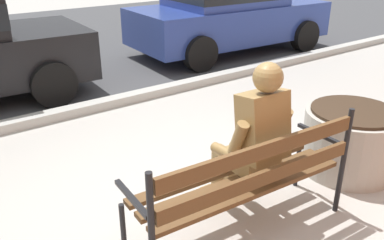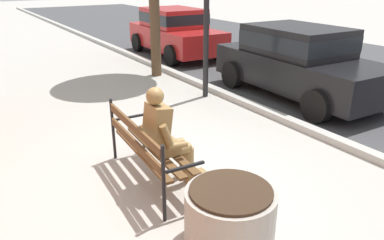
{
  "view_description": "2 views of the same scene",
  "coord_description": "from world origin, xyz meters",
  "px_view_note": "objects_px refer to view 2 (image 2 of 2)",
  "views": [
    {
      "loc": [
        -1.77,
        -2.1,
        2.14
      ],
      "look_at": [
        0.09,
        0.45,
        0.75
      ],
      "focal_mm": 38.12,
      "sensor_mm": 36.0,
      "label": 1
    },
    {
      "loc": [
        4.05,
        -2.1,
        2.62
      ],
      "look_at": [
        0.09,
        0.45,
        0.75
      ],
      "focal_mm": 34.51,
      "sensor_mm": 36.0,
      "label": 2
    }
  ],
  "objects_px": {
    "bronze_statue_seated": "(168,139)",
    "park_bench": "(146,145)",
    "concrete_planter": "(230,217)",
    "parked_car_black": "(298,60)",
    "parked_car_red": "(175,30)"
  },
  "relations": [
    {
      "from": "bronze_statue_seated",
      "to": "concrete_planter",
      "type": "relative_size",
      "value": 1.48
    },
    {
      "from": "park_bench",
      "to": "parked_car_black",
      "type": "bearing_deg",
      "value": 109.23
    },
    {
      "from": "park_bench",
      "to": "bronze_statue_seated",
      "type": "xyz_separation_m",
      "value": [
        0.22,
        0.21,
        0.12
      ]
    },
    {
      "from": "concrete_planter",
      "to": "parked_car_red",
      "type": "height_order",
      "value": "parked_car_red"
    },
    {
      "from": "bronze_statue_seated",
      "to": "parked_car_black",
      "type": "height_order",
      "value": "parked_car_black"
    },
    {
      "from": "bronze_statue_seated",
      "to": "parked_car_red",
      "type": "distance_m",
      "value": 8.48
    },
    {
      "from": "bronze_statue_seated",
      "to": "park_bench",
      "type": "bearing_deg",
      "value": -135.7
    },
    {
      "from": "parked_car_red",
      "to": "parked_car_black",
      "type": "distance_m",
      "value": 5.47
    },
    {
      "from": "park_bench",
      "to": "parked_car_black",
      "type": "xyz_separation_m",
      "value": [
        -1.59,
        4.56,
        0.3
      ]
    },
    {
      "from": "park_bench",
      "to": "bronze_statue_seated",
      "type": "relative_size",
      "value": 1.33
    },
    {
      "from": "park_bench",
      "to": "concrete_planter",
      "type": "bearing_deg",
      "value": 6.01
    },
    {
      "from": "concrete_planter",
      "to": "parked_car_black",
      "type": "xyz_separation_m",
      "value": [
        -3.15,
        4.39,
        0.52
      ]
    },
    {
      "from": "park_bench",
      "to": "concrete_planter",
      "type": "height_order",
      "value": "park_bench"
    },
    {
      "from": "concrete_planter",
      "to": "parked_car_red",
      "type": "xyz_separation_m",
      "value": [
        -8.62,
        4.39,
        0.52
      ]
    },
    {
      "from": "bronze_statue_seated",
      "to": "concrete_planter",
      "type": "distance_m",
      "value": 1.39
    }
  ]
}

